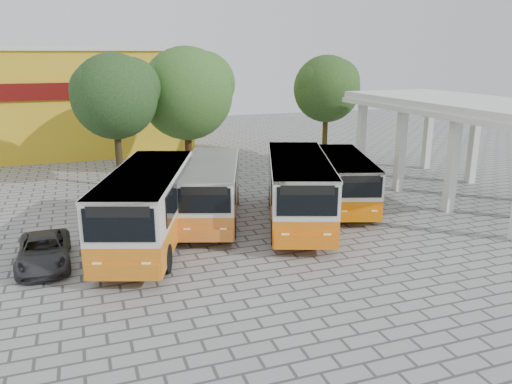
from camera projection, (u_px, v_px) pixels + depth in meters
name	position (u px, v px, depth m)	size (l,w,h in m)	color
ground	(327.00, 242.00, 21.41)	(90.00, 90.00, 0.00)	gray
terminal_shelter	(469.00, 109.00, 27.10)	(6.80, 15.80, 5.40)	silver
shophouse_block	(59.00, 100.00, 40.35)	(20.40, 10.40, 8.30)	gold
bus_far_left	(147.00, 203.00, 20.66)	(5.44, 9.42, 3.19)	orange
bus_centre_left	(212.00, 187.00, 23.82)	(4.80, 8.40, 2.84)	orange
bus_centre_right	(298.00, 186.00, 23.31)	(5.47, 9.33, 3.15)	orange
bus_far_right	(344.00, 178.00, 26.10)	(4.44, 7.85, 2.66)	#D06900
tree_left	(115.00, 94.00, 28.93)	(5.22, 4.97, 7.89)	#3B2C18
tree_middle	(187.00, 90.00, 32.53)	(6.35, 6.05, 8.31)	#3F2311
tree_right	(327.00, 87.00, 36.52)	(5.10, 4.86, 7.74)	#493414
parked_car	(44.00, 251.00, 18.92)	(1.88, 4.07, 1.13)	#2E2E31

